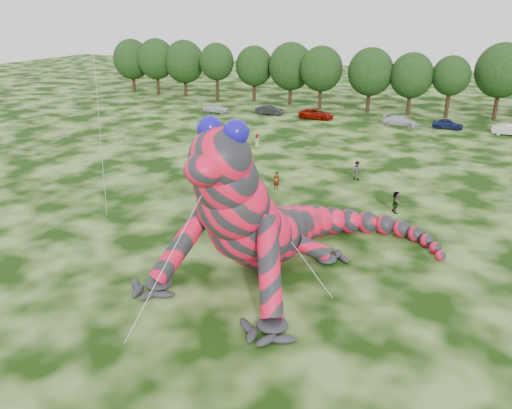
{
  "coord_description": "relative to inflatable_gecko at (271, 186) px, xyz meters",
  "views": [
    {
      "loc": [
        4.6,
        -18.91,
        14.76
      ],
      "look_at": [
        -6.29,
        6.01,
        4.0
      ],
      "focal_mm": 35.0,
      "sensor_mm": 36.0,
      "label": 1
    }
  ],
  "objects": [
    {
      "name": "inflatable_gecko",
      "position": [
        0.0,
        0.0,
        0.0
      ],
      "size": [
        19.33,
        21.96,
        9.87
      ],
      "primitive_type": null,
      "rotation": [
        0.0,
        0.0,
        -0.15
      ],
      "color": "red",
      "rests_on": "ground"
    },
    {
      "name": "car_0",
      "position": [
        -25.17,
        40.48,
        -4.27
      ],
      "size": [
        3.93,
        1.62,
        1.33
      ],
      "primitive_type": "imported",
      "rotation": [
        0.0,
        0.0,
        1.58
      ],
      "color": "silver",
      "rests_on": "ground"
    },
    {
      "name": "ground",
      "position": [
        5.76,
        -7.01,
        -4.93
      ],
      "size": [
        240.0,
        240.0,
        0.0
      ],
      "primitive_type": "plane",
      "color": "#16330A",
      "rests_on": "ground"
    },
    {
      "name": "car_3",
      "position": [
        1.61,
        42.37,
        -4.28
      ],
      "size": [
        4.63,
        2.18,
        1.31
      ],
      "primitive_type": "imported",
      "rotation": [
        0.0,
        0.0,
        1.49
      ],
      "color": "silver",
      "rests_on": "ground"
    },
    {
      "name": "tree_2",
      "position": [
        -37.26,
        51.75,
        -0.11
      ],
      "size": [
        7.04,
        6.34,
        9.64
      ],
      "primitive_type": null,
      "color": "black",
      "rests_on": "ground"
    },
    {
      "name": "tree_10",
      "position": [
        13.16,
        51.57,
        0.32
      ],
      "size": [
        7.09,
        6.38,
        10.5
      ],
      "primitive_type": null,
      "color": "black",
      "rests_on": "ground"
    },
    {
      "name": "tree_5",
      "position": [
        -17.37,
        51.42,
        -0.04
      ],
      "size": [
        7.16,
        6.44,
        9.8
      ],
      "primitive_type": null,
      "color": "black",
      "rests_on": "ground"
    },
    {
      "name": "tree_9",
      "position": [
        6.82,
        50.33,
        -0.6
      ],
      "size": [
        5.27,
        4.74,
        8.68
      ],
      "primitive_type": null,
      "color": "black",
      "rests_on": "ground"
    },
    {
      "name": "tree_8",
      "position": [
        1.54,
        49.97,
        -0.46
      ],
      "size": [
        6.14,
        5.53,
        8.94
      ],
      "primitive_type": null,
      "color": "black",
      "rests_on": "ground"
    },
    {
      "name": "spectator_4",
      "position": [
        -11.37,
        24.19,
        -4.13
      ],
      "size": [
        0.73,
        0.91,
        1.61
      ],
      "primitive_type": "imported",
      "rotation": [
        0.0,
        0.0,
        1.25
      ],
      "color": "gray",
      "rests_on": "ground"
    },
    {
      "name": "tree_7",
      "position": [
        -4.32,
        49.79,
        -0.2
      ],
      "size": [
        6.68,
        6.01,
        9.48
      ],
      "primitive_type": null,
      "color": "black",
      "rests_on": "ground"
    },
    {
      "name": "tree_6",
      "position": [
        -11.8,
        49.67,
        -0.19
      ],
      "size": [
        6.52,
        5.86,
        9.49
      ],
      "primitive_type": null,
      "color": "black",
      "rests_on": "ground"
    },
    {
      "name": "tree_1",
      "position": [
        -42.6,
        51.04,
        -0.03
      ],
      "size": [
        6.74,
        6.07,
        9.81
      ],
      "primitive_type": null,
      "color": "black",
      "rests_on": "ground"
    },
    {
      "name": "car_4",
      "position": [
        7.57,
        42.96,
        -4.28
      ],
      "size": [
        3.96,
        1.82,
        1.31
      ],
      "primitive_type": "imported",
      "rotation": [
        0.0,
        0.0,
        1.5
      ],
      "color": "#131C48",
      "rests_on": "ground"
    },
    {
      "name": "car_1",
      "position": [
        -17.24,
        42.2,
        -4.26
      ],
      "size": [
        4.26,
        1.93,
        1.36
      ],
      "primitive_type": "imported",
      "rotation": [
        0.0,
        0.0,
        1.69
      ],
      "color": "black",
      "rests_on": "ground"
    },
    {
      "name": "spectator_5",
      "position": [
        5.92,
        11.06,
        -4.08
      ],
      "size": [
        1.15,
        1.64,
        1.71
      ],
      "primitive_type": "imported",
      "rotation": [
        0.0,
        0.0,
        2.03
      ],
      "color": "gray",
      "rests_on": "ground"
    },
    {
      "name": "tree_0",
      "position": [
        -48.8,
        52.22,
        -0.18
      ],
      "size": [
        6.91,
        6.22,
        9.51
      ],
      "primitive_type": null,
      "color": "black",
      "rests_on": "ground"
    },
    {
      "name": "tree_3",
      "position": [
        -29.96,
        50.06,
        -0.21
      ],
      "size": [
        5.81,
        5.23,
        9.44
      ],
      "primitive_type": null,
      "color": "black",
      "rests_on": "ground"
    },
    {
      "name": "car_5",
      "position": [
        14.85,
        42.39,
        -4.26
      ],
      "size": [
        4.19,
        1.68,
        1.36
      ],
      "primitive_type": "imported",
      "rotation": [
        0.0,
        0.0,
        1.63
      ],
      "color": "silver",
      "rests_on": "ground"
    },
    {
      "name": "spectator_0",
      "position": [
        -4.31,
        12.1,
        -4.11
      ],
      "size": [
        0.62,
        0.42,
        1.65
      ],
      "primitive_type": "imported",
      "rotation": [
        0.0,
        0.0,
        0.05
      ],
      "color": "gray",
      "rests_on": "ground"
    },
    {
      "name": "spectator_1",
      "position": [
        1.35,
        17.75,
        -4.06
      ],
      "size": [
        1.03,
        0.91,
        1.76
      ],
      "primitive_type": "imported",
      "rotation": [
        0.0,
        0.0,
        2.8
      ],
      "color": "gray",
      "rests_on": "ground"
    },
    {
      "name": "tree_4",
      "position": [
        -23.88,
        51.7,
        -0.41
      ],
      "size": [
        6.22,
        5.6,
        9.06
      ],
      "primitive_type": null,
      "color": "black",
      "rests_on": "ground"
    },
    {
      "name": "car_2",
      "position": [
        -9.99,
        42.15,
        -4.24
      ],
      "size": [
        5.04,
        2.42,
        1.39
      ],
      "primitive_type": "imported",
      "rotation": [
        0.0,
        0.0,
        1.59
      ],
      "color": "#880B02",
      "rests_on": "ground"
    }
  ]
}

